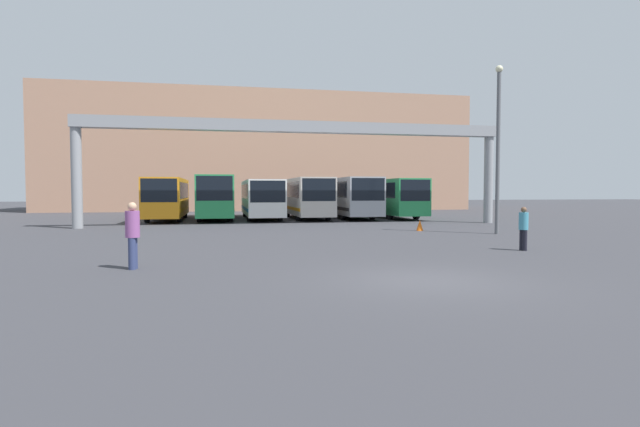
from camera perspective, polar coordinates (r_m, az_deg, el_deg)
The scene contains 13 objects.
ground_plane at distance 12.37m, azimuth 12.14°, elevation -7.54°, with size 200.00×200.00×0.00m, color #38383D.
building_backdrop at distance 59.95m, azimuth -6.70°, elevation 6.80°, with size 47.12×12.00×13.15m.
overhead_gantry at distance 31.41m, azimuth -2.38°, elevation 8.57°, with size 26.49×0.80×6.50m.
bus_slot_0 at distance 38.61m, azimuth -17.04°, elevation 1.89°, with size 2.48×10.31×3.06m.
bus_slot_1 at distance 38.87m, azimuth -11.87°, elevation 2.11°, with size 2.57×11.23×3.25m.
bus_slot_2 at distance 38.99m, azimuth -6.74°, elevation 1.91°, with size 2.59×11.21×2.96m.
bus_slot_3 at distance 38.93m, azimuth -1.57°, elevation 2.06°, with size 2.56×10.21×3.13m.
bus_slot_4 at distance 40.66m, azimuth 3.03°, elevation 2.11°, with size 2.62×12.26×3.16m.
bus_slot_5 at distance 41.07m, azimuth 7.96°, elevation 2.02°, with size 2.46×11.01×3.07m.
pedestrian_near_center at distance 19.55m, azimuth 22.23°, elevation -1.47°, with size 0.33×0.33×1.59m.
pedestrian_near_right at distance 14.72m, azimuth -20.63°, elevation -2.17°, with size 0.39×0.39×1.85m.
traffic_cone at distance 27.63m, azimuth 11.34°, elevation -1.33°, with size 0.38×0.38×0.59m.
lamp_post at distance 26.70m, azimuth 19.69°, elevation 7.60°, with size 0.36×0.36×8.40m.
Camera 1 is at (-4.87, -11.17, 2.17)m, focal length 28.00 mm.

